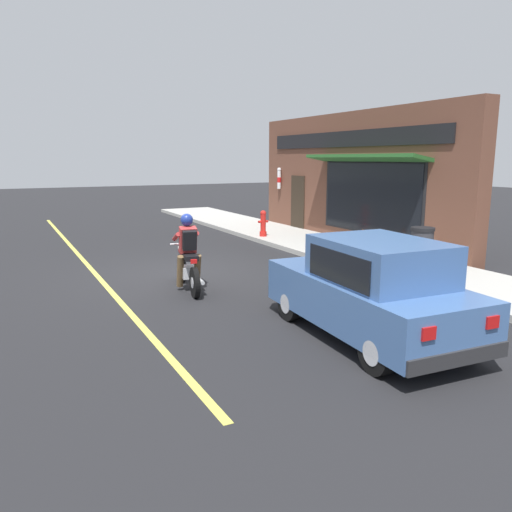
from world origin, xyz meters
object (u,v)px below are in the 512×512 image
trash_bin (422,247)px  fire_hydrant (263,224)px  motorcycle_with_rider (188,258)px  car_hatchback (371,290)px  traffic_cone (362,239)px

trash_bin → fire_hydrant: trash_bin is taller
motorcycle_with_rider → car_hatchback: motorcycle_with_rider is taller
car_hatchback → fire_hydrant: car_hatchback is taller
fire_hydrant → motorcycle_with_rider: bearing=-131.9°
car_hatchback → fire_hydrant: bearing=71.7°
motorcycle_with_rider → fire_hydrant: 6.70m
trash_bin → motorcycle_with_rider: bearing=168.4°
traffic_cone → motorcycle_with_rider: bearing=-165.8°
motorcycle_with_rider → car_hatchback: (1.49, -4.06, 0.09)m
traffic_cone → fire_hydrant: (-1.39, 3.50, 0.14)m
trash_bin → fire_hydrant: 6.21m
car_hatchback → motorcycle_with_rider: bearing=110.1°
trash_bin → fire_hydrant: (-1.06, 6.12, -0.06)m
motorcycle_with_rider → traffic_cone: size_ratio=3.35×
motorcycle_with_rider → fire_hydrant: motorcycle_with_rider is taller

